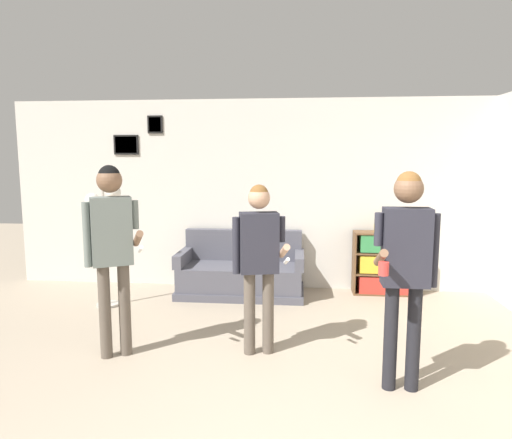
% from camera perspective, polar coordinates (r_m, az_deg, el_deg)
% --- Properties ---
extents(wall_back, '(8.01, 0.08, 2.70)m').
position_cam_1_polar(wall_back, '(6.55, 3.76, 3.10)').
color(wall_back, beige).
rests_on(wall_back, ground_plane).
extents(couch, '(1.72, 0.80, 0.86)m').
position_cam_1_polar(couch, '(6.36, -1.86, -6.78)').
color(couch, '#4C4C56').
rests_on(couch, ground_plane).
extents(bookshelf, '(0.85, 0.30, 0.87)m').
position_cam_1_polar(bookshelf, '(6.58, 15.74, -5.28)').
color(bookshelf, brown).
rests_on(bookshelf, ground_plane).
extents(floor_lamp, '(0.46, 0.28, 1.54)m').
position_cam_1_polar(floor_lamp, '(6.00, -18.47, 0.15)').
color(floor_lamp, '#ADA89E').
rests_on(floor_lamp, ground_plane).
extents(person_player_foreground_left, '(0.60, 0.41, 1.81)m').
position_cam_1_polar(person_player_foreground_left, '(4.42, -17.58, -2.35)').
color(person_player_foreground_left, brown).
rests_on(person_player_foreground_left, ground_plane).
extents(person_player_foreground_center, '(0.55, 0.42, 1.63)m').
position_cam_1_polar(person_player_foreground_center, '(4.30, 0.37, -4.06)').
color(person_player_foreground_center, brown).
rests_on(person_player_foreground_center, ground_plane).
extents(person_watcher_holding_cup, '(0.51, 0.44, 1.78)m').
position_cam_1_polar(person_watcher_holding_cup, '(3.78, 18.20, -4.46)').
color(person_watcher_holding_cup, black).
rests_on(person_watcher_holding_cup, ground_plane).
extents(drinking_cup, '(0.09, 0.09, 0.12)m').
position_cam_1_polar(drinking_cup, '(6.46, 14.91, -1.00)').
color(drinking_cup, yellow).
rests_on(drinking_cup, bookshelf).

